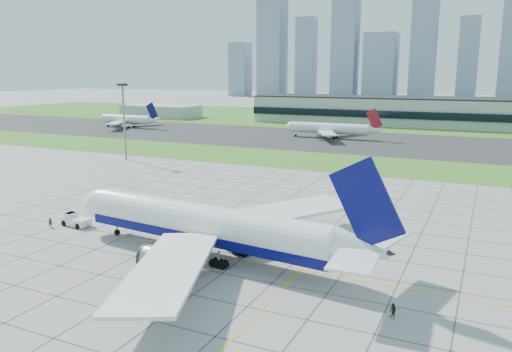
{
  "coord_description": "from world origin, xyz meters",
  "views": [
    {
      "loc": [
        41.81,
        -68.06,
        28.75
      ],
      "look_at": [
        -3.33,
        27.71,
        7.0
      ],
      "focal_mm": 35.0,
      "sensor_mm": 36.0,
      "label": 1
    }
  ],
  "objects": [
    {
      "name": "grass_median",
      "position": [
        0.0,
        90.0,
        0.02
      ],
      "size": [
        700.0,
        35.0,
        0.04
      ],
      "primitive_type": "cube",
      "color": "#387722",
      "rests_on": "ground"
    },
    {
      "name": "city_skyline",
      "position": [
        -8.71,
        520.0,
        59.09
      ],
      "size": [
        523.0,
        32.4,
        160.0
      ],
      "color": "#7E8EA5",
      "rests_on": "ground"
    },
    {
      "name": "airliner",
      "position": [
        2.33,
        -2.62,
        5.05
      ],
      "size": [
        58.66,
        59.17,
        18.47
      ],
      "rotation": [
        0.0,
        0.0,
        -0.1
      ],
      "color": "white",
      "rests_on": "ground"
    },
    {
      "name": "distant_jet_0",
      "position": [
        -136.9,
        147.76,
        4.48
      ],
      "size": [
        35.6,
        42.66,
        14.08
      ],
      "color": "white",
      "rests_on": "ground"
    },
    {
      "name": "terminal",
      "position": [
        40.0,
        229.87,
        7.89
      ],
      "size": [
        260.0,
        43.0,
        15.8
      ],
      "color": "#B7B7B2",
      "rests_on": "ground"
    },
    {
      "name": "pushback_tug",
      "position": [
        -29.14,
        0.63,
        1.06
      ],
      "size": [
        8.7,
        3.52,
        2.39
      ],
      "rotation": [
        0.0,
        0.0,
        -0.1
      ],
      "color": "white",
      "rests_on": "ground"
    },
    {
      "name": "ground",
      "position": [
        0.0,
        0.0,
        0.0
      ],
      "size": [
        1400.0,
        1400.0,
        0.0
      ],
      "primitive_type": "plane",
      "color": "#9F9F99",
      "rests_on": "ground"
    },
    {
      "name": "asphalt_taxiway",
      "position": [
        0.0,
        145.0,
        0.03
      ],
      "size": [
        700.0,
        75.0,
        0.04
      ],
      "primitive_type": "cube",
      "color": "#383838",
      "rests_on": "ground"
    },
    {
      "name": "distant_jet_1",
      "position": [
        -23.79,
        150.32,
        4.49
      ],
      "size": [
        42.02,
        42.66,
        14.08
      ],
      "color": "white",
      "rests_on": "ground"
    },
    {
      "name": "service_block",
      "position": [
        -160.0,
        210.0,
        4.0
      ],
      "size": [
        50.0,
        25.0,
        8.0
      ],
      "primitive_type": "cube",
      "color": "#B7B7B2",
      "rests_on": "ground"
    },
    {
      "name": "crew_near",
      "position": [
        -32.63,
        -2.2,
        0.97
      ],
      "size": [
        0.84,
        0.8,
        1.93
      ],
      "primitive_type": "imported",
      "rotation": [
        0.0,
        0.0,
        0.69
      ],
      "color": "black",
      "rests_on": "ground"
    },
    {
      "name": "crew_far",
      "position": [
        33.13,
        -11.16,
        0.92
      ],
      "size": [
        1.14,
        1.1,
        1.84
      ],
      "primitive_type": "imported",
      "rotation": [
        0.0,
        0.0,
        -0.68
      ],
      "color": "black",
      "rests_on": "ground"
    },
    {
      "name": "grass_far",
      "position": [
        0.0,
        255.0,
        0.02
      ],
      "size": [
        700.0,
        145.0,
        0.04
      ],
      "primitive_type": "cube",
      "color": "#387722",
      "rests_on": "ground"
    },
    {
      "name": "light_mast",
      "position": [
        -70.0,
        65.0,
        16.18
      ],
      "size": [
        2.5,
        2.5,
        25.6
      ],
      "color": "gray",
      "rests_on": "ground"
    },
    {
      "name": "apron_markings",
      "position": [
        0.43,
        11.09,
        0.02
      ],
      "size": [
        120.0,
        130.0,
        0.03
      ],
      "color": "#474744",
      "rests_on": "ground"
    }
  ]
}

